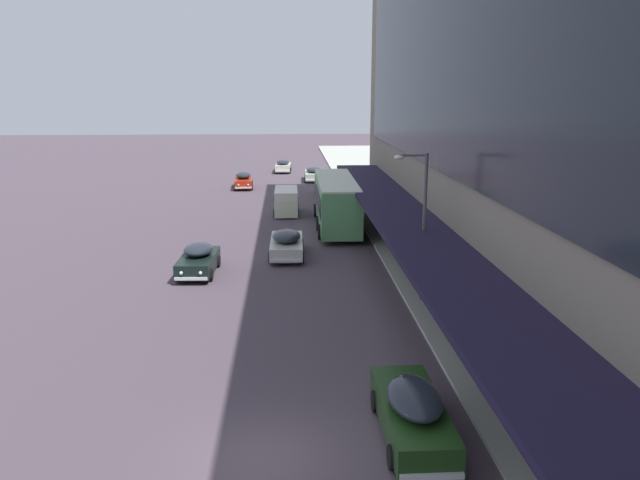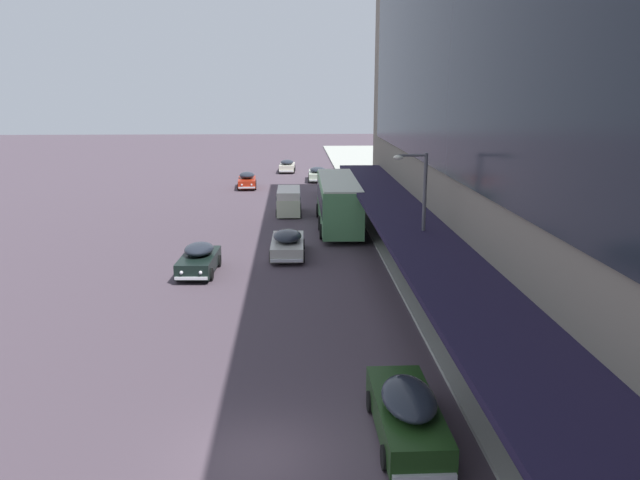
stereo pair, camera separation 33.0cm
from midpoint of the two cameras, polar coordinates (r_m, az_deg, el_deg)
The scene contains 12 objects.
ground at distance 17.32m, azimuth -5.80°, elevation -19.40°, with size 240.00×240.00×0.00m, color #4A3D48.
transit_bus_kerbside_front at distance 43.12m, azimuth 1.27°, elevation 3.68°, with size 2.87×11.19×3.41m.
sedan_oncoming_front at distance 35.95m, azimuth -3.34°, elevation -0.30°, with size 2.02×4.95×1.55m.
sedan_lead_near at distance 33.16m, azimuth -11.34°, elevation -1.74°, with size 1.98×4.38×1.57m.
sedan_second_near at distance 65.74m, azimuth -0.71°, elevation 6.07°, with size 2.06×4.82×1.46m.
sedan_trailing_near at distance 17.93m, azimuth 7.92°, elevation -15.26°, with size 1.82×4.95×1.62m.
sedan_oncoming_rear at distance 56.64m, azimuth 0.52°, elevation 4.87°, with size 1.86×4.85×1.54m.
sedan_lead_mid at distance 61.24m, azimuth -7.17°, elevation 5.43°, with size 1.96×4.32×1.56m.
sedan_trailing_mid at distance 72.80m, azimuth -3.53°, elevation 6.78°, with size 1.93×4.38×1.44m.
vw_van at distance 48.16m, azimuth -3.31°, elevation 3.69°, with size 1.93×4.56×1.96m.
pedestrian_at_kerb at distance 20.06m, azimuth 15.04°, elevation -11.11°, with size 0.62×0.33×1.86m.
street_lamp at distance 27.64m, azimuth 8.83°, elevation 2.21°, with size 1.50×0.28×6.61m.
Camera 1 is at (0.71, -14.49, 9.43)m, focal length 35.00 mm.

